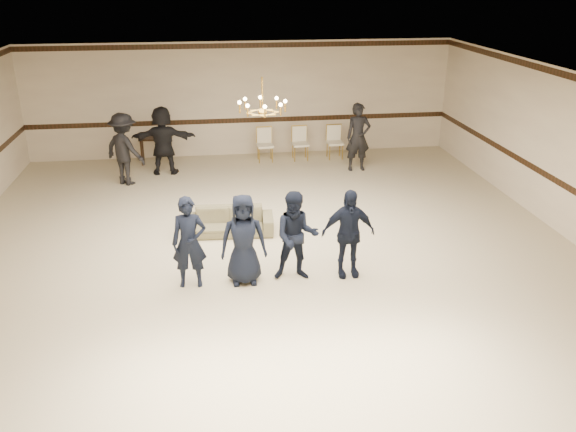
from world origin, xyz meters
The scene contains 16 objects.
room centered at (0.00, 0.00, 1.60)m, with size 12.01×14.01×3.21m.
chair_rail centered at (0.00, 6.99, 1.00)m, with size 12.00×0.02×0.14m, color black.
crown_molding centered at (0.00, 6.99, 3.08)m, with size 12.00×0.02×0.14m, color black.
chandelier centered at (0.00, 1.00, 2.88)m, with size 0.94×0.94×0.89m, color gold, non-canonical shape.
boy_a centered at (-1.42, -0.71, 0.79)m, with size 0.58×0.38×1.59m, color black.
boy_b centered at (-0.52, -0.71, 0.79)m, with size 0.78×0.50×1.59m, color black.
boy_c centered at (0.38, -0.71, 0.79)m, with size 0.77×0.60×1.59m, color black.
boy_d centered at (1.28, -0.71, 0.79)m, with size 0.93×0.39×1.59m, color black.
settee centered at (-0.69, 1.36, 0.26)m, with size 1.78×0.70×0.52m, color #716B4B.
adult_left centered at (-3.08, 4.78, 0.90)m, with size 1.16×0.67×1.80m, color black.
adult_mid centered at (-2.18, 5.48, 0.90)m, with size 1.67×0.53×1.80m, color black.
adult_right centered at (2.92, 5.08, 0.90)m, with size 0.66×0.43×1.80m, color black.
banquet_chair_left centered at (0.56, 6.21, 0.46)m, with size 0.45×0.45×0.93m, color #F2EBCC, non-canonical shape.
banquet_chair_mid centered at (1.56, 6.21, 0.46)m, with size 0.45×0.45×0.93m, color #F2EBCC, non-canonical shape.
banquet_chair_right centered at (2.56, 6.21, 0.46)m, with size 0.45×0.45×0.93m, color #F2EBCC, non-canonical shape.
console_table centered at (-2.44, 6.41, 0.37)m, with size 0.88×0.37×0.74m, color black.
Camera 1 is at (-1.04, -9.71, 4.95)m, focal length 36.79 mm.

